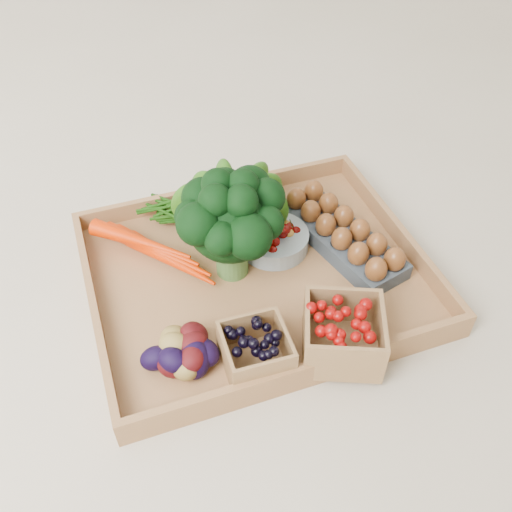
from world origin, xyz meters
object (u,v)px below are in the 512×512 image
object	(u,v)px
cherry_bowl	(274,240)
egg_carton	(341,239)
broccoli	(231,240)
tray	(256,278)

from	to	relation	value
cherry_bowl	egg_carton	world-z (taller)	cherry_bowl
egg_carton	broccoli	bearing A→B (deg)	164.47
broccoli	cherry_bowl	xyz separation A→B (m)	(0.09, 0.03, -0.05)
cherry_bowl	egg_carton	distance (m)	0.12
tray	broccoli	distance (m)	0.09
cherry_bowl	egg_carton	bearing A→B (deg)	-17.49
broccoli	cherry_bowl	distance (m)	0.11
cherry_bowl	egg_carton	xyz separation A→B (m)	(0.11, -0.04, -0.00)
egg_carton	cherry_bowl	bearing A→B (deg)	148.35
tray	broccoli	xyz separation A→B (m)	(-0.03, 0.02, 0.08)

